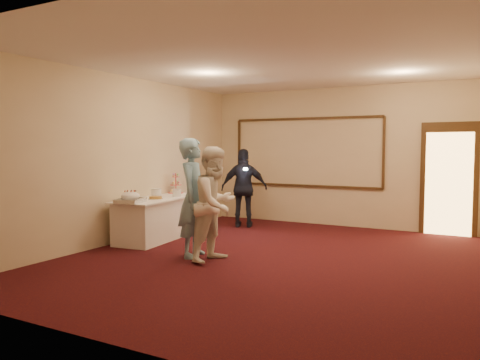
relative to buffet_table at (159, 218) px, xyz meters
name	(u,v)px	position (x,y,z in m)	size (l,w,h in m)	color
floor	(274,259)	(2.60, -0.49, -0.39)	(7.00, 7.00, 0.00)	black
room_walls	(275,126)	(2.60, -0.49, 1.64)	(6.04, 7.04, 3.02)	beige
wall_molding	(306,152)	(1.80, 2.98, 1.21)	(3.45, 0.04, 1.55)	#341E0F
doorway	(449,180)	(4.75, 2.96, 0.69)	(1.05, 0.07, 2.20)	#341E0F
buffet_table	(159,218)	(0.00, 0.00, 0.00)	(1.02, 2.16, 0.77)	white
pavlova_tray	(130,198)	(0.08, -0.88, 0.47)	(0.51, 0.58, 0.20)	#B7BABE
cupcake_stand	(176,185)	(-0.22, 0.84, 0.54)	(0.31, 0.31, 0.45)	#DD5455
plate_stack_a	(156,193)	(-0.10, 0.05, 0.46)	(0.20, 0.20, 0.16)	white
plate_stack_b	(177,193)	(0.18, 0.32, 0.45)	(0.17, 0.17, 0.14)	white
tart	(156,198)	(0.14, -0.26, 0.41)	(0.27, 0.27, 0.05)	white
man	(194,198)	(1.40, -0.90, 0.54)	(0.67, 0.44, 1.85)	#82B5D2
woman	(216,204)	(1.84, -0.98, 0.47)	(0.84, 0.65, 1.72)	white
guest	(244,188)	(0.81, 1.89, 0.45)	(0.98, 0.41, 1.68)	black
camera_flash	(245,169)	(0.97, 1.64, 0.87)	(0.07, 0.04, 0.05)	white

